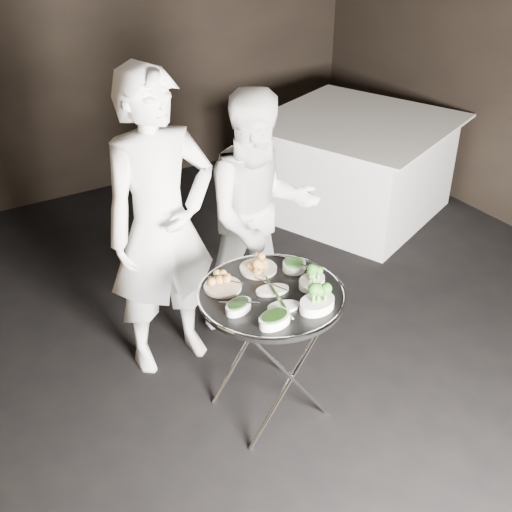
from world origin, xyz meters
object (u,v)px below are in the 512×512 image
waiter_left (161,227)px  dining_table (354,166)px  waiter_right (260,215)px  serving_tray (271,295)px  tray_stand (271,348)px

waiter_left → dining_table: 2.51m
waiter_right → dining_table: size_ratio=1.08×
waiter_right → dining_table: (1.57, 0.95, -0.38)m
waiter_left → serving_tray: bearing=-70.7°
waiter_left → waiter_right: waiter_left is taller
tray_stand → waiter_left: size_ratio=0.42×
dining_table → serving_tray: bearing=-139.2°
waiter_left → dining_table: (2.26, 0.98, -0.50)m
tray_stand → serving_tray: bearing=86.4°
serving_tray → tray_stand: bearing=-93.6°
tray_stand → waiter_left: waiter_left is taller
waiter_right → serving_tray: bearing=-105.1°
tray_stand → dining_table: bearing=40.8°
tray_stand → serving_tray: (0.00, 0.00, 0.35)m
tray_stand → dining_table: size_ratio=0.53×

